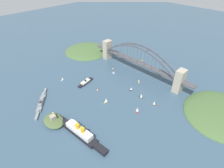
% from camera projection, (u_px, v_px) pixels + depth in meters
% --- Properties ---
extents(ground_plane, '(1400.00, 1400.00, 0.00)m').
position_uv_depth(ground_plane, '(137.00, 72.00, 399.57)').
color(ground_plane, '#385166').
extents(harbor_arch_bridge, '(254.50, 19.41, 62.59)m').
position_uv_depth(harbor_arch_bridge, '(138.00, 62.00, 384.87)').
color(harbor_arch_bridge, '#ADA38E').
rests_on(harbor_arch_bridge, ground).
extents(headland_west_shore, '(119.26, 126.75, 20.66)m').
position_uv_depth(headland_west_shore, '(223.00, 114.00, 293.80)').
color(headland_west_shore, '#476638').
rests_on(headland_west_shore, ground).
extents(headland_east_shore, '(116.91, 116.09, 17.39)m').
position_uv_depth(headland_east_shore, '(88.00, 51.00, 487.84)').
color(headland_east_shore, '#476638').
rests_on(headland_east_shore, ground).
extents(ocean_liner, '(103.08, 18.92, 19.91)m').
position_uv_depth(ocean_liner, '(80.00, 132.00, 256.76)').
color(ocean_liner, black).
rests_on(ocean_liner, ground).
extents(naval_cruiser, '(66.29, 54.98, 15.78)m').
position_uv_depth(naval_cruiser, '(41.00, 103.00, 313.23)').
color(naval_cruiser, gray).
rests_on(naval_cruiser, ground).
extents(harbor_ferry_steamer, '(14.93, 40.16, 7.41)m').
position_uv_depth(harbor_ferry_steamer, '(86.00, 82.00, 364.31)').
color(harbor_ferry_steamer, black).
rests_on(harbor_ferry_steamer, ground).
extents(fort_island_mid_harbor, '(38.68, 28.28, 15.03)m').
position_uv_depth(fort_island_mid_harbor, '(54.00, 120.00, 277.42)').
color(fort_island_mid_harbor, '#4C6038').
rests_on(fort_island_mid_harbor, ground).
extents(seaplane_taxiing_near_bridge, '(9.58, 8.19, 4.86)m').
position_uv_depth(seaplane_taxiing_near_bridge, '(141.00, 61.00, 437.86)').
color(seaplane_taxiing_near_bridge, '#B7B7B2').
rests_on(seaplane_taxiing_near_bridge, ground).
extents(small_boat_0, '(8.26, 4.70, 9.93)m').
position_uv_depth(small_boat_0, '(141.00, 96.00, 325.32)').
color(small_boat_0, black).
rests_on(small_boat_0, ground).
extents(small_boat_1, '(4.39, 7.42, 7.06)m').
position_uv_depth(small_boat_1, '(131.00, 89.00, 344.40)').
color(small_boat_1, black).
rests_on(small_boat_1, ground).
extents(small_boat_2, '(4.34, 7.26, 7.87)m').
position_uv_depth(small_boat_2, '(63.00, 79.00, 371.41)').
color(small_boat_2, silver).
rests_on(small_boat_2, ground).
extents(small_boat_3, '(10.25, 8.02, 2.00)m').
position_uv_depth(small_boat_3, '(97.00, 90.00, 344.56)').
color(small_boat_3, brown).
rests_on(small_boat_3, ground).
extents(small_boat_4, '(8.09, 9.28, 2.14)m').
position_uv_depth(small_boat_4, '(139.00, 81.00, 368.76)').
color(small_boat_4, gold).
rests_on(small_boat_4, ground).
extents(small_boat_5, '(7.52, 5.38, 8.61)m').
position_uv_depth(small_boat_5, '(154.00, 103.00, 310.21)').
color(small_boat_5, brown).
rests_on(small_boat_5, ground).
extents(small_boat_6, '(7.76, 8.75, 9.92)m').
position_uv_depth(small_boat_6, '(137.00, 109.00, 296.30)').
color(small_boat_6, '#B2231E').
rests_on(small_boat_6, ground).
extents(small_boat_7, '(5.88, 10.15, 9.79)m').
position_uv_depth(small_boat_7, '(106.00, 100.00, 315.40)').
color(small_boat_7, gold).
rests_on(small_boat_7, ground).
extents(small_boat_8, '(6.34, 4.27, 6.43)m').
position_uv_depth(small_boat_8, '(114.00, 72.00, 393.28)').
color(small_boat_8, silver).
rests_on(small_boat_8, ground).
extents(small_boat_9, '(11.57, 6.25, 1.83)m').
position_uv_depth(small_boat_9, '(113.00, 69.00, 409.56)').
color(small_boat_9, brown).
rests_on(small_boat_9, ground).
extents(channel_marker_buoy, '(2.20, 2.20, 2.75)m').
position_uv_depth(channel_marker_buoy, '(142.00, 90.00, 345.43)').
color(channel_marker_buoy, red).
rests_on(channel_marker_buoy, ground).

